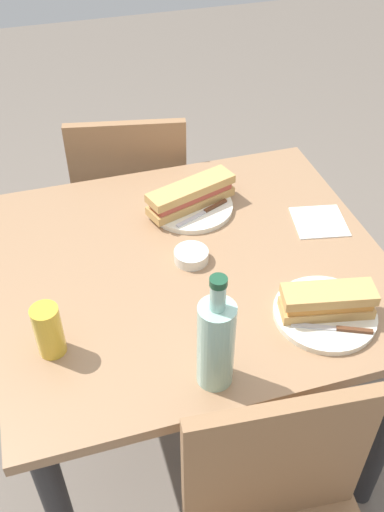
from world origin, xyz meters
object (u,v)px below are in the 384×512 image
Objects in this scene: olive_bowl at (191,256)px; chair_near at (132,201)px; knife_near at (205,211)px; water_bottle at (216,342)px; beer_glass at (48,331)px; dining_table at (192,295)px; plate_far at (325,314)px; baguette_sandwich_near at (191,195)px; plate_near at (191,207)px; baguette_sandwich_far at (327,301)px; knife_far at (337,328)px.

chair_near is at bearing -86.67° from olive_bowl.
olive_bowl is (0.09, 0.16, -0.00)m from knife_near.
water_bottle is at bearing 74.55° from knife_near.
olive_bowl is (-0.37, -0.20, -0.05)m from beer_glass.
beer_glass is at bearing 68.04° from chair_near.
dining_table is 4.13× the size of plate_far.
knife_near is at bearing 120.78° from baguette_sandwich_near.
baguette_sandwich_far is at bearing 110.34° from plate_near.
water_bottle is (0.30, 0.09, 0.11)m from plate_far.
chair_near is 0.50m from plate_near.
knife_near is 0.59× the size of water_bottle.
knife_near is 0.19m from olive_bowl.
chair_near reaches higher than dining_table.
baguette_sandwich_near is (-0.10, 0.42, 0.30)m from chair_near.
baguette_sandwich_far reaches higher than knife_near.
beer_glass is 0.42m from olive_bowl.
olive_bowl reaches higher than plate_near.
baguette_sandwich_far is (-0.18, 0.48, 0.00)m from baguette_sandwich_near.
baguette_sandwich_near is at bearing -106.46° from olive_bowl.
baguette_sandwich_near is 0.60m from beer_glass.
water_bottle is at bearing 6.92° from knife_far.
plate_near reaches higher than dining_table.
plate_near is 1.00× the size of plate_far.
knife_near is 0.52m from knife_far.
baguette_sandwich_near reaches higher than plate_near.
water_bottle is (0.12, 0.58, 0.11)m from plate_near.
plate_far is at bearing 110.34° from plate_near.
knife_far is 1.32× the size of beer_glass.
chair_near is at bearing -74.87° from knife_near.
plate_near is at bearing -71.67° from knife_far.
knife_near is 0.56m from water_bottle.
chair_near reaches higher than plate_far.
chair_near is 5.18× the size of knife_near.
olive_bowl reaches higher than plate_far.
plate_near is 1.86× the size of beer_glass.
plate_far is 2.69× the size of olive_bowl.
chair_near is at bearing -76.79° from baguette_sandwich_near.
dining_table is at bearing -99.11° from water_bottle.
knife_near is 0.46m from baguette_sandwich_far.
chair_near is 3.98× the size of baguette_sandwich_far.
plate_far is (-0.18, 0.48, -0.04)m from baguette_sandwich_near.
chair_near is 5.19× the size of knife_far.
plate_near is 0.22m from olive_bowl.
plate_near is 0.89× the size of baguette_sandwich_near.
chair_near reaches higher than plate_near.
knife_far is at bearing 108.33° from plate_near.
plate_near is 0.60m from beer_glass.
beer_glass is (0.61, -0.08, 0.06)m from plate_far.
baguette_sandwich_near reaches higher than knife_far.
knife_near is 1.32× the size of beer_glass.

